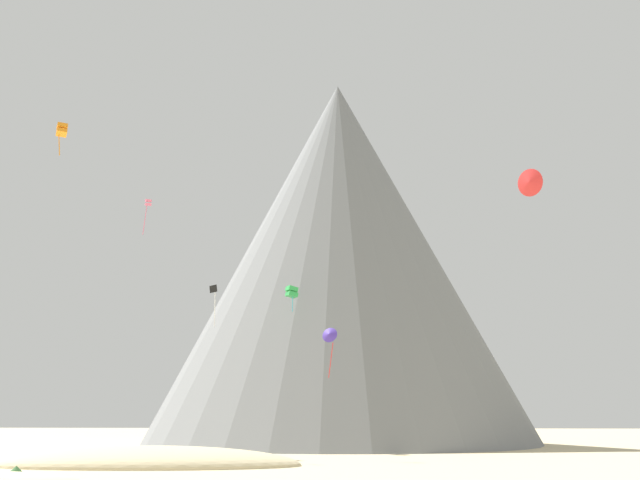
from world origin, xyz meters
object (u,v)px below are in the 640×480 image
(bush_scatter_east, at_px, (16,472))
(rock_massif, at_px, (347,268))
(kite_indigo_low, at_px, (329,335))
(kite_rainbow_high, at_px, (148,204))
(kite_orange_high, at_px, (62,130))
(kite_black_mid, at_px, (214,297))
(kite_green_mid, at_px, (292,292))
(kite_red_mid, at_px, (529,183))

(bush_scatter_east, bearing_deg, rock_massif, 71.61)
(kite_indigo_low, distance_m, kite_rainbow_high, 29.27)
(bush_scatter_east, relative_size, kite_orange_high, 0.59)
(rock_massif, distance_m, kite_black_mid, 43.43)
(rock_massif, distance_m, kite_green_mid, 25.65)
(bush_scatter_east, height_order, kite_green_mid, kite_green_mid)
(kite_black_mid, xyz_separation_m, kite_indigo_low, (11.56, 1.47, -3.81))
(bush_scatter_east, distance_m, kite_black_mid, 26.62)
(kite_indigo_low, xyz_separation_m, kite_rainbow_high, (-22.40, 8.13, 17.01))
(kite_indigo_low, height_order, kite_green_mid, kite_green_mid)
(kite_black_mid, relative_size, kite_orange_high, 1.39)
(rock_massif, distance_m, kite_indigo_low, 41.54)
(kite_rainbow_high, height_order, kite_green_mid, kite_rainbow_high)
(kite_orange_high, bearing_deg, bush_scatter_east, -97.72)
(kite_rainbow_high, distance_m, kite_green_mid, 20.63)
(kite_green_mid, bearing_deg, kite_indigo_low, -11.37)
(rock_massif, height_order, kite_green_mid, rock_massif)
(kite_indigo_low, height_order, kite_orange_high, kite_orange_high)
(kite_indigo_low, bearing_deg, rock_massif, 105.71)
(kite_rainbow_high, height_order, kite_red_mid, kite_rainbow_high)
(bush_scatter_east, relative_size, kite_red_mid, 0.78)
(bush_scatter_east, bearing_deg, kite_rainbow_high, 95.53)
(kite_black_mid, xyz_separation_m, kite_green_mid, (5.94, 16.54, 3.41))
(kite_rainbow_high, distance_m, kite_red_mid, 45.94)
(bush_scatter_east, distance_m, kite_rainbow_high, 41.38)
(rock_massif, bearing_deg, kite_black_mid, -106.87)
(rock_massif, xyz_separation_m, kite_black_mid, (-12.15, -40.08, -11.51))
(rock_massif, distance_m, kite_rainbow_high, 38.22)
(rock_massif, relative_size, kite_orange_high, 24.78)
(kite_black_mid, bearing_deg, kite_indigo_low, 71.05)
(kite_rainbow_high, bearing_deg, bush_scatter_east, -110.61)
(bush_scatter_east, relative_size, kite_indigo_low, 0.36)
(kite_orange_high, xyz_separation_m, kite_rainbow_high, (1.22, 20.67, -0.37))
(kite_rainbow_high, bearing_deg, kite_green_mid, -3.66)
(kite_orange_high, relative_size, kite_rainbow_high, 0.68)
(kite_black_mid, bearing_deg, rock_massif, 136.94)
(kite_indigo_low, relative_size, kite_orange_high, 1.65)
(bush_scatter_east, distance_m, kite_red_mid, 43.55)
(kite_orange_high, bearing_deg, kite_red_mid, -33.92)
(kite_indigo_low, bearing_deg, kite_black_mid, -156.16)
(bush_scatter_east, distance_m, kite_green_mid, 43.60)
(kite_black_mid, xyz_separation_m, kite_orange_high, (-12.06, -11.07, 13.57))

